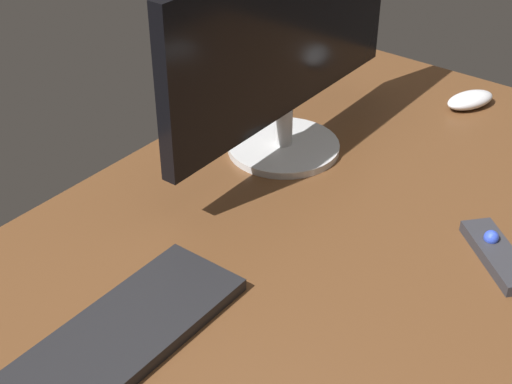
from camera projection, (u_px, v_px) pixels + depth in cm
name	position (u px, v px, depth cm)	size (l,w,h in cm)	color
desk	(323.00, 229.00, 123.54)	(140.00, 84.00, 2.00)	brown
monitor	(286.00, 49.00, 131.58)	(63.83, 21.78, 38.49)	silver
keyboard	(125.00, 333.00, 100.38)	(35.93, 14.19, 1.99)	black
computer_mouse	(470.00, 100.00, 157.47)	(11.68, 5.75, 3.29)	silver
media_remote	(497.00, 254.00, 114.67)	(15.09, 16.10, 3.51)	#2D2D33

